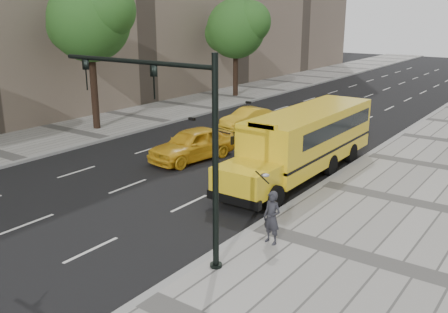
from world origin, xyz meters
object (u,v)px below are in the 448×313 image
Objects in this scene: tree_c at (237,28)px; taxi_near at (192,144)px; taxi_far at (248,118)px; school_bus at (307,137)px; tree_b at (90,20)px; traffic_signal at (176,131)px; pedestrian at (272,218)px.

tree_c is 20.39m from taxi_near.
taxi_near is at bearing -65.32° from taxi_far.
school_bus is 9.73m from taxi_far.
tree_b is at bearing 179.23° from taxi_near.
taxi_near is at bearing -165.87° from school_bus.
tree_c is 1.33× the size of traffic_signal.
tree_b is at bearing 179.55° from school_bus.
school_bus reaches higher than pedestrian.
traffic_signal reaches higher than school_bus.
traffic_signal is (0.69, -10.05, 2.33)m from school_bus.
pedestrian is 4.30m from traffic_signal.
pedestrian is at bearing -71.19° from school_bus.
pedestrian is (17.53, -7.84, -5.89)m from tree_b.
school_bus reaches higher than taxi_near.
traffic_signal is (8.03, -16.33, 3.43)m from taxi_far.
tree_b reaches higher than pedestrian.
tree_c is 0.73× the size of school_bus.
tree_c is 2.10× the size of taxi_far.
school_bus is at bearing 23.09° from taxi_near.
taxi_far is at bearing 116.18° from traffic_signal.
traffic_signal is (6.45, -8.60, 3.26)m from taxi_near.
taxi_near is 11.23m from traffic_signal.
taxi_far is 17.20m from pedestrian.
taxi_near is 10.48m from pedestrian.
tree_b reaches higher than taxi_near.
pedestrian reaches higher than taxi_near.
tree_b is 20.09m from pedestrian.
tree_b reaches higher than traffic_signal.
taxi_far is (7.56, -9.74, -5.32)m from tree_c.
school_bus is 8.19m from pedestrian.
pedestrian is (9.97, -14.01, 0.37)m from taxi_far.
taxi_near is 1.21× the size of taxi_far.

